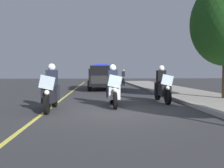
# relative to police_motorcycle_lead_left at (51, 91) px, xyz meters

# --- Properties ---
(ground_plane) EXTENTS (80.00, 80.00, 0.00)m
(ground_plane) POSITION_rel_police_motorcycle_lead_left_xyz_m (0.15, 2.30, -0.70)
(ground_plane) COLOR #333335
(curb_strip) EXTENTS (48.00, 0.24, 0.15)m
(curb_strip) POSITION_rel_police_motorcycle_lead_left_xyz_m (0.15, 5.55, -0.62)
(curb_strip) COLOR #9E9B93
(curb_strip) RESTS_ON ground
(lane_stripe_center) EXTENTS (48.00, 0.12, 0.01)m
(lane_stripe_center) POSITION_rel_police_motorcycle_lead_left_xyz_m (0.15, -0.14, -0.70)
(lane_stripe_center) COLOR #E0D14C
(lane_stripe_center) RESTS_ON ground
(police_motorcycle_lead_left) EXTENTS (2.14, 0.57, 1.72)m
(police_motorcycle_lead_left) POSITION_rel_police_motorcycle_lead_left_xyz_m (0.00, 0.00, 0.00)
(police_motorcycle_lead_left) COLOR black
(police_motorcycle_lead_left) RESTS_ON ground
(police_motorcycle_lead_right) EXTENTS (2.14, 0.57, 1.72)m
(police_motorcycle_lead_right) POSITION_rel_police_motorcycle_lead_left_xyz_m (-0.81, 2.34, 0.00)
(police_motorcycle_lead_right) COLOR black
(police_motorcycle_lead_right) RESTS_ON ground
(police_motorcycle_trailing) EXTENTS (2.14, 0.57, 1.72)m
(police_motorcycle_trailing) POSITION_rel_police_motorcycle_lead_left_xyz_m (-1.84, 4.70, 0.00)
(police_motorcycle_trailing) COLOR black
(police_motorcycle_trailing) RESTS_ON ground
(police_suv) EXTENTS (4.94, 2.14, 2.05)m
(police_suv) POSITION_rel_police_motorcycle_lead_left_xyz_m (-9.33, 2.00, 0.37)
(police_suv) COLOR black
(police_suv) RESTS_ON ground
(cyclist_background) EXTENTS (1.76, 0.32, 1.69)m
(cyclist_background) POSITION_rel_police_motorcycle_lead_left_xyz_m (-14.94, 4.46, 0.14)
(cyclist_background) COLOR black
(cyclist_background) RESTS_ON ground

